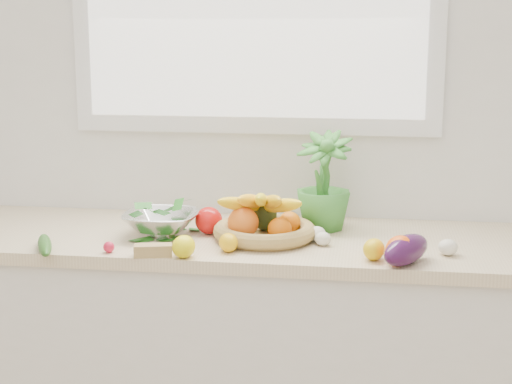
# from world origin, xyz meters

# --- Properties ---
(back_wall) EXTENTS (4.50, 0.02, 2.70)m
(back_wall) POSITION_xyz_m (0.00, 2.25, 1.35)
(back_wall) COLOR white
(back_wall) RESTS_ON ground
(counter_cabinet) EXTENTS (2.20, 0.58, 0.86)m
(counter_cabinet) POSITION_xyz_m (0.00, 1.95, 0.43)
(counter_cabinet) COLOR silver
(counter_cabinet) RESTS_ON ground
(countertop) EXTENTS (2.24, 0.62, 0.04)m
(countertop) POSITION_xyz_m (0.00, 1.95, 0.88)
(countertop) COLOR beige
(countertop) RESTS_ON counter_cabinet
(orange_loose) EXTENTS (0.10, 0.10, 0.09)m
(orange_loose) POSITION_xyz_m (0.50, 1.68, 0.94)
(orange_loose) COLOR #FF5108
(orange_loose) RESTS_ON countertop
(lemon_a) EXTENTS (0.07, 0.09, 0.07)m
(lemon_a) POSITION_xyz_m (-0.13, 1.67, 0.93)
(lemon_a) COLOR yellow
(lemon_a) RESTS_ON countertop
(lemon_b) EXTENTS (0.07, 0.09, 0.06)m
(lemon_b) POSITION_xyz_m (0.43, 1.73, 0.93)
(lemon_b) COLOR #DFB10C
(lemon_b) RESTS_ON countertop
(lemon_c) EXTENTS (0.08, 0.09, 0.06)m
(lemon_c) POSITION_xyz_m (-0.01, 1.75, 0.93)
(lemon_c) COLOR #EFAE0C
(lemon_c) RESTS_ON countertop
(apple) EXTENTS (0.10, 0.10, 0.09)m
(apple) POSITION_xyz_m (-0.11, 1.95, 0.95)
(apple) COLOR red
(apple) RESTS_ON countertop
(ginger) EXTENTS (0.12, 0.07, 0.04)m
(ginger) POSITION_xyz_m (-0.22, 1.67, 0.92)
(ginger) COLOR tan
(ginger) RESTS_ON countertop
(garlic_a) EXTENTS (0.06, 0.06, 0.04)m
(garlic_a) POSITION_xyz_m (0.27, 1.86, 0.92)
(garlic_a) COLOR silver
(garlic_a) RESTS_ON countertop
(garlic_b) EXTENTS (0.07, 0.07, 0.05)m
(garlic_b) POSITION_xyz_m (0.25, 1.91, 0.92)
(garlic_b) COLOR white
(garlic_b) RESTS_ON countertop
(garlic_c) EXTENTS (0.07, 0.07, 0.05)m
(garlic_c) POSITION_xyz_m (0.65, 1.81, 0.92)
(garlic_c) COLOR silver
(garlic_c) RESTS_ON countertop
(eggplant) EXTENTS (0.18, 0.22, 0.09)m
(eggplant) POSITION_xyz_m (0.52, 1.70, 0.94)
(eggplant) COLOR #37103B
(eggplant) RESTS_ON countertop
(cucumber) EXTENTS (0.13, 0.22, 0.04)m
(cucumber) POSITION_xyz_m (-0.56, 1.67, 0.92)
(cucumber) COLOR #285719
(cucumber) RESTS_ON countertop
(radish) EXTENTS (0.04, 0.04, 0.03)m
(radish) POSITION_xyz_m (-0.36, 1.69, 0.92)
(radish) COLOR red
(radish) RESTS_ON countertop
(potted_herb) EXTENTS (0.22, 0.22, 0.34)m
(potted_herb) POSITION_xyz_m (0.26, 2.07, 1.06)
(potted_herb) COLOR #3C8A32
(potted_herb) RESTS_ON countertop
(fruit_basket) EXTENTS (0.35, 0.35, 0.18)m
(fruit_basket) POSITION_xyz_m (0.08, 1.90, 0.95)
(fruit_basket) COLOR tan
(fruit_basket) RESTS_ON countertop
(colander_with_spinach) EXTENTS (0.24, 0.24, 0.12)m
(colander_with_spinach) POSITION_xyz_m (-0.26, 1.90, 0.96)
(colander_with_spinach) COLOR silver
(colander_with_spinach) RESTS_ON countertop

